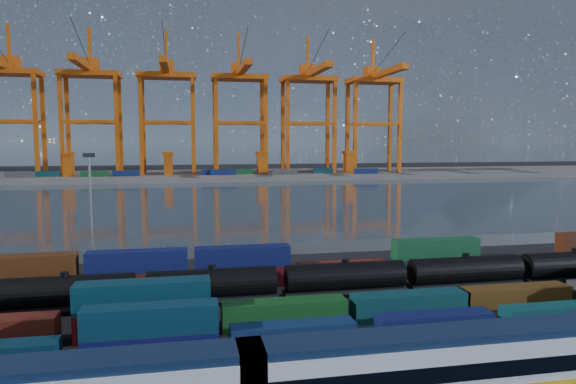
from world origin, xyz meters
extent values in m
plane|color=black|center=(0.00, 0.00, 0.00)|extent=(700.00, 700.00, 0.00)
plane|color=#2F3B45|center=(0.00, 105.00, 0.01)|extent=(700.00, 700.00, 0.00)
cube|color=#514F4C|center=(0.00, 210.00, 1.00)|extent=(700.00, 70.00, 2.00)
cone|color=#1E2630|center=(-200.00, 1600.00, 260.00)|extent=(1100.00, 1100.00, 520.00)
cone|color=#1E2630|center=(200.00, 1600.00, 230.00)|extent=(1040.00, 1040.00, 460.00)
cone|color=#1E2630|center=(600.00, 1600.00, 190.00)|extent=(960.00, 960.00, 380.00)
cone|color=#1E2630|center=(950.00, 1600.00, 150.00)|extent=(840.00, 840.00, 300.00)
cube|color=#0F1E39|center=(-25.53, -21.79, 5.58)|extent=(27.65, 2.99, 0.55)
cube|color=silver|center=(0.47, -21.79, 3.21)|extent=(27.65, 3.32, 4.20)
cube|color=#0F1E39|center=(0.47, -21.79, 5.58)|extent=(27.65, 2.99, 0.55)
cube|color=gold|center=(0.47, -21.79, 2.32)|extent=(27.67, 3.42, 0.40)
cube|color=black|center=(0.47, -21.79, 3.65)|extent=(27.67, 3.42, 1.11)
cube|color=#101252|center=(-19.34, -9.27, 1.20)|extent=(11.08, 2.25, 2.40)
cube|color=#0E344B|center=(-19.34, -9.27, 3.60)|extent=(11.08, 2.25, 2.40)
cube|color=navy|center=(-7.27, -9.27, 1.20)|extent=(11.08, 2.25, 2.40)
cube|color=#101853|center=(6.20, -9.27, 1.20)|extent=(11.08, 2.25, 2.40)
cube|color=#0E484C|center=(18.95, -9.27, 1.20)|extent=(11.08, 2.25, 2.40)
cube|color=#5A0D11|center=(-20.39, -3.61, 1.34)|extent=(12.34, 2.51, 2.67)
cube|color=#0D3547|center=(-20.39, -3.61, 4.01)|extent=(12.34, 2.51, 2.67)
cube|color=#15511D|center=(-6.96, -3.61, 1.34)|extent=(12.34, 2.51, 2.67)
cube|color=#0D3F44|center=(6.28, -3.61, 1.34)|extent=(12.34, 2.51, 2.67)
cube|color=#5A3812|center=(18.38, -3.61, 1.34)|extent=(12.34, 2.51, 2.67)
cube|color=#144C20|center=(-35.14, 11.24, 1.29)|extent=(11.89, 2.42, 2.58)
cube|color=#572A11|center=(-35.14, 11.24, 3.86)|extent=(11.89, 2.42, 2.58)
cube|color=#561C11|center=(-22.27, 11.24, 1.29)|extent=(11.89, 2.42, 2.58)
cube|color=#101954|center=(-22.27, 11.24, 3.86)|extent=(11.89, 2.42, 2.58)
cube|color=#590D15|center=(-9.52, 11.24, 1.29)|extent=(11.89, 2.42, 2.58)
cube|color=#101653|center=(-9.52, 11.24, 3.86)|extent=(11.89, 2.42, 2.58)
cube|color=maroon|center=(3.68, 11.24, 1.29)|extent=(11.89, 2.42, 2.58)
cube|color=#0E304A|center=(16.75, 11.24, 1.29)|extent=(11.89, 2.42, 2.58)
cube|color=#16552D|center=(16.75, 11.24, 3.86)|extent=(11.89, 2.42, 2.58)
cylinder|color=black|center=(-29.11, 4.67, 2.51)|extent=(14.21, 3.17, 3.17)
cylinder|color=black|center=(-29.11, 4.67, 4.26)|extent=(0.87, 0.87, 0.55)
cube|color=black|center=(-29.11, 4.67, 0.77)|extent=(14.75, 2.19, 0.44)
cube|color=black|center=(-34.03, 4.67, 0.33)|extent=(2.73, 1.97, 0.66)
cube|color=black|center=(-24.19, 4.67, 0.33)|extent=(2.73, 1.97, 0.66)
cylinder|color=black|center=(-13.61, 4.67, 2.51)|extent=(14.21, 3.17, 3.17)
cylinder|color=black|center=(-13.61, 4.67, 4.26)|extent=(0.87, 0.87, 0.55)
cube|color=black|center=(-13.61, 4.67, 0.77)|extent=(14.75, 2.19, 0.44)
cube|color=black|center=(-18.53, 4.67, 0.33)|extent=(2.73, 1.97, 0.66)
cube|color=black|center=(-8.69, 4.67, 0.33)|extent=(2.73, 1.97, 0.66)
cylinder|color=black|center=(1.89, 4.67, 2.51)|extent=(14.21, 3.17, 3.17)
cylinder|color=black|center=(1.89, 4.67, 4.26)|extent=(0.87, 0.87, 0.55)
cube|color=black|center=(1.89, 4.67, 0.77)|extent=(14.75, 2.19, 0.44)
cube|color=black|center=(-3.03, 4.67, 0.33)|extent=(2.73, 1.97, 0.66)
cube|color=black|center=(6.81, 4.67, 0.33)|extent=(2.73, 1.97, 0.66)
cylinder|color=black|center=(17.39, 4.67, 2.51)|extent=(14.21, 3.17, 3.17)
cylinder|color=black|center=(17.39, 4.67, 4.26)|extent=(0.87, 0.87, 0.55)
cube|color=black|center=(17.39, 4.67, 0.77)|extent=(14.75, 2.19, 0.44)
cube|color=black|center=(12.47, 4.67, 0.33)|extent=(2.73, 1.97, 0.66)
cube|color=black|center=(22.31, 4.67, 0.33)|extent=(2.73, 1.97, 0.66)
cylinder|color=black|center=(32.89, 4.67, 2.51)|extent=(14.21, 3.17, 3.17)
cylinder|color=black|center=(32.89, 4.67, 4.26)|extent=(0.87, 0.87, 0.55)
cube|color=black|center=(32.89, 4.67, 0.77)|extent=(14.75, 2.19, 0.44)
cube|color=black|center=(27.97, 4.67, 0.33)|extent=(2.73, 1.97, 0.66)
cube|color=#595B5E|center=(0.00, 28.00, 1.00)|extent=(160.00, 0.06, 2.00)
cylinder|color=slate|center=(-40.00, 28.00, 1.10)|extent=(0.12, 0.12, 2.20)
cylinder|color=slate|center=(-30.00, 28.00, 1.10)|extent=(0.12, 0.12, 2.20)
cylinder|color=slate|center=(-20.00, 28.00, 1.10)|extent=(0.12, 0.12, 2.20)
cylinder|color=slate|center=(-10.00, 28.00, 1.10)|extent=(0.12, 0.12, 2.20)
cylinder|color=slate|center=(0.00, 28.00, 1.10)|extent=(0.12, 0.12, 2.20)
cylinder|color=slate|center=(10.00, 28.00, 1.10)|extent=(0.12, 0.12, 2.20)
cylinder|color=slate|center=(20.00, 28.00, 1.10)|extent=(0.12, 0.12, 2.20)
cylinder|color=slate|center=(30.00, 28.00, 1.10)|extent=(0.12, 0.12, 2.20)
cylinder|color=slate|center=(40.00, 28.00, 1.10)|extent=(0.12, 0.12, 2.20)
cylinder|color=slate|center=(50.00, 28.00, 1.10)|extent=(0.12, 0.12, 2.20)
cylinder|color=slate|center=(-30.00, 26.00, 8.00)|extent=(0.36, 0.36, 16.00)
cube|color=black|center=(-30.00, 26.00, 16.30)|extent=(1.60, 0.40, 0.60)
cube|color=#C8520E|center=(-82.94, 198.42, 24.67)|extent=(1.75, 1.75, 49.33)
cube|color=#C8520E|center=(-82.94, 211.58, 24.67)|extent=(1.75, 1.75, 49.33)
cube|color=#C8520E|center=(-95.00, 198.42, 27.13)|extent=(24.12, 1.53, 1.53)
cube|color=#C8520E|center=(-95.00, 211.58, 27.13)|extent=(24.12, 1.53, 1.53)
cube|color=#C8520E|center=(-95.00, 205.00, 49.33)|extent=(27.41, 15.35, 2.41)
cube|color=#C8520E|center=(-95.00, 209.38, 54.26)|extent=(6.58, 8.77, 5.48)
cube|color=#C8520E|center=(-95.00, 207.19, 62.48)|extent=(1.32, 1.32, 17.54)
cube|color=#C8520E|center=(-72.06, 198.42, 24.67)|extent=(1.75, 1.75, 49.33)
cube|color=#C8520E|center=(-72.06, 211.58, 24.67)|extent=(1.75, 1.75, 49.33)
cube|color=#C8520E|center=(-47.94, 198.42, 24.67)|extent=(1.75, 1.75, 49.33)
cube|color=#C8520E|center=(-47.94, 211.58, 24.67)|extent=(1.75, 1.75, 49.33)
cube|color=#C8520E|center=(-60.00, 198.42, 27.13)|extent=(24.12, 1.53, 1.53)
cube|color=#C8520E|center=(-60.00, 211.58, 27.13)|extent=(24.12, 1.53, 1.53)
cube|color=#C8520E|center=(-60.00, 205.00, 49.33)|extent=(27.41, 15.35, 2.41)
cube|color=#C8520E|center=(-60.00, 191.85, 51.52)|extent=(3.29, 52.62, 2.74)
cube|color=#C8520E|center=(-60.00, 209.38, 54.26)|extent=(6.58, 8.77, 5.48)
cube|color=#C8520E|center=(-60.00, 207.19, 62.48)|extent=(1.32, 1.32, 17.54)
cylinder|color=black|center=(-60.00, 189.21, 59.20)|extent=(0.26, 45.12, 14.88)
cube|color=#C8520E|center=(-37.06, 198.42, 24.67)|extent=(1.75, 1.75, 49.33)
cube|color=#C8520E|center=(-37.06, 211.58, 24.67)|extent=(1.75, 1.75, 49.33)
cube|color=#C8520E|center=(-12.94, 198.42, 24.67)|extent=(1.75, 1.75, 49.33)
cube|color=#C8520E|center=(-12.94, 211.58, 24.67)|extent=(1.75, 1.75, 49.33)
cube|color=#C8520E|center=(-25.00, 198.42, 27.13)|extent=(24.12, 1.53, 1.53)
cube|color=#C8520E|center=(-25.00, 211.58, 27.13)|extent=(24.12, 1.53, 1.53)
cube|color=#C8520E|center=(-25.00, 205.00, 49.33)|extent=(27.41, 15.35, 2.41)
cube|color=#C8520E|center=(-25.00, 191.85, 51.52)|extent=(3.29, 52.62, 2.74)
cube|color=#C8520E|center=(-25.00, 209.38, 54.26)|extent=(6.58, 8.77, 5.48)
cube|color=#C8520E|center=(-25.00, 207.19, 62.48)|extent=(1.32, 1.32, 17.54)
cylinder|color=black|center=(-25.00, 189.21, 59.20)|extent=(0.26, 45.12, 14.88)
cube|color=#C8520E|center=(-2.06, 198.42, 24.67)|extent=(1.75, 1.75, 49.33)
cube|color=#C8520E|center=(-2.06, 211.58, 24.67)|extent=(1.75, 1.75, 49.33)
cube|color=#C8520E|center=(22.06, 198.42, 24.67)|extent=(1.75, 1.75, 49.33)
cube|color=#C8520E|center=(22.06, 211.58, 24.67)|extent=(1.75, 1.75, 49.33)
cube|color=#C8520E|center=(10.00, 198.42, 27.13)|extent=(24.12, 1.53, 1.53)
cube|color=#C8520E|center=(10.00, 211.58, 27.13)|extent=(24.12, 1.53, 1.53)
cube|color=#C8520E|center=(10.00, 205.00, 49.33)|extent=(27.41, 15.35, 2.41)
cube|color=#C8520E|center=(10.00, 191.85, 51.52)|extent=(3.29, 52.62, 2.74)
cube|color=#C8520E|center=(10.00, 209.38, 54.26)|extent=(6.58, 8.77, 5.48)
cube|color=#C8520E|center=(10.00, 207.19, 62.48)|extent=(1.32, 1.32, 17.54)
cylinder|color=black|center=(10.00, 189.21, 59.20)|extent=(0.26, 45.12, 14.88)
cube|color=#C8520E|center=(32.94, 198.42, 24.67)|extent=(1.75, 1.75, 49.33)
cube|color=#C8520E|center=(32.94, 211.58, 24.67)|extent=(1.75, 1.75, 49.33)
cube|color=#C8520E|center=(57.06, 198.42, 24.67)|extent=(1.75, 1.75, 49.33)
cube|color=#C8520E|center=(57.06, 211.58, 24.67)|extent=(1.75, 1.75, 49.33)
cube|color=#C8520E|center=(45.00, 198.42, 27.13)|extent=(24.12, 1.53, 1.53)
cube|color=#C8520E|center=(45.00, 211.58, 27.13)|extent=(24.12, 1.53, 1.53)
cube|color=#C8520E|center=(45.00, 205.00, 49.33)|extent=(27.41, 15.35, 2.41)
cube|color=#C8520E|center=(45.00, 191.85, 51.52)|extent=(3.29, 52.62, 2.74)
cube|color=#C8520E|center=(45.00, 209.38, 54.26)|extent=(6.58, 8.77, 5.48)
cube|color=#C8520E|center=(45.00, 207.19, 62.48)|extent=(1.32, 1.32, 17.54)
cylinder|color=black|center=(45.00, 189.21, 59.20)|extent=(0.26, 45.12, 14.88)
cube|color=#C8520E|center=(67.94, 198.42, 24.67)|extent=(1.75, 1.75, 49.33)
cube|color=#C8520E|center=(67.94, 211.58, 24.67)|extent=(1.75, 1.75, 49.33)
cube|color=#C8520E|center=(92.06, 198.42, 24.67)|extent=(1.75, 1.75, 49.33)
cube|color=#C8520E|center=(92.06, 211.58, 24.67)|extent=(1.75, 1.75, 49.33)
cube|color=#C8520E|center=(80.00, 198.42, 27.13)|extent=(24.12, 1.53, 1.53)
cube|color=#C8520E|center=(80.00, 211.58, 27.13)|extent=(24.12, 1.53, 1.53)
cube|color=#C8520E|center=(80.00, 205.00, 49.33)|extent=(27.41, 15.35, 2.41)
cube|color=#C8520E|center=(80.00, 191.85, 51.52)|extent=(3.29, 52.62, 2.74)
cube|color=#C8520E|center=(80.00, 209.38, 54.26)|extent=(6.58, 8.77, 5.48)
cube|color=#C8520E|center=(80.00, 207.19, 62.48)|extent=(1.32, 1.32, 17.54)
cylinder|color=black|center=(80.00, 189.21, 59.20)|extent=(0.26, 45.12, 14.88)
cube|color=navy|center=(0.66, 194.68, 3.30)|extent=(12.00, 2.44, 2.60)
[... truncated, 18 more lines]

